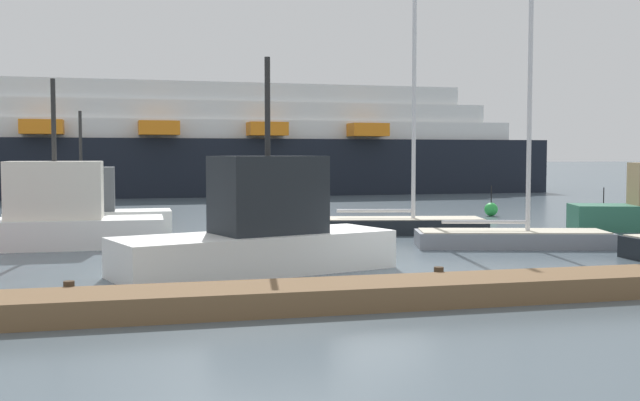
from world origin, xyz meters
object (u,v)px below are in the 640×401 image
object	(u,v)px
fishing_boat_3	(48,217)
cruise_ship	(47,144)
sailboat_2	(513,233)
fishing_boat_2	(260,232)
channel_buoy_2	(491,209)
channel_buoy_1	(603,210)
sailboat_0	(400,220)
fishing_boat_1	(87,212)

from	to	relation	value
fishing_boat_3	cruise_ship	distance (m)	37.42
sailboat_2	fishing_boat_2	distance (m)	10.67
cruise_ship	channel_buoy_2	bearing A→B (deg)	-48.28
channel_buoy_2	cruise_ship	world-z (taller)	cruise_ship
channel_buoy_2	sailboat_2	bearing A→B (deg)	-113.49
channel_buoy_1	channel_buoy_2	size ratio (longest dim) A/B	0.92
sailboat_0	channel_buoy_2	distance (m)	11.15
sailboat_0	fishing_boat_3	size ratio (longest dim) A/B	1.63
channel_buoy_1	channel_buoy_2	bearing A→B (deg)	173.90
sailboat_2	channel_buoy_2	xyz separation A→B (m)	(5.75, 13.24, -0.14)
sailboat_2	cruise_ship	size ratio (longest dim) A/B	0.14
cruise_ship	fishing_boat_2	bearing A→B (deg)	-78.49
fishing_boat_1	fishing_boat_3	size ratio (longest dim) A/B	0.77
fishing_boat_1	sailboat_0	bearing A→B (deg)	172.39
fishing_boat_2	fishing_boat_3	world-z (taller)	fishing_boat_2
sailboat_0	fishing_boat_2	xyz separation A→B (m)	(-7.64, -9.26, 0.57)
fishing_boat_1	cruise_ship	distance (m)	34.12
channel_buoy_1	cruise_ship	bearing A→B (deg)	138.81
sailboat_0	fishing_boat_1	xyz separation A→B (m)	(-12.99, 1.79, 0.43)
fishing_boat_2	fishing_boat_3	distance (m)	10.00
fishing_boat_2	channel_buoy_1	world-z (taller)	fishing_boat_2
fishing_boat_3	channel_buoy_2	xyz separation A→B (m)	(22.29, 9.35, -0.74)
sailboat_2	fishing_boat_1	xyz separation A→B (m)	(-15.34, 7.37, 0.52)
channel_buoy_1	fishing_boat_1	bearing A→B (deg)	-169.43
sailboat_2	channel_buoy_2	size ratio (longest dim) A/B	7.01
sailboat_2	channel_buoy_2	bearing A→B (deg)	81.56
sailboat_2	fishing_boat_3	xyz separation A→B (m)	(-16.54, 3.88, 0.61)
sailboat_0	cruise_ship	xyz separation A→B (m)	(-17.84, 35.41, 3.67)
fishing_boat_3	cruise_ship	bearing A→B (deg)	96.57
fishing_boat_3	channel_buoy_2	distance (m)	24.18
fishing_boat_2	fishing_boat_3	size ratio (longest dim) A/B	1.00
channel_buoy_1	channel_buoy_2	xyz separation A→B (m)	(-6.57, 0.70, 0.10)
sailboat_0	channel_buoy_2	xyz separation A→B (m)	(8.11, 7.65, -0.22)
fishing_boat_1	sailboat_2	bearing A→B (deg)	154.57
fishing_boat_3	channel_buoy_1	bearing A→B (deg)	17.63
fishing_boat_2	channel_buoy_2	bearing A→B (deg)	29.37
channel_buoy_1	fishing_boat_2	bearing A→B (deg)	-144.00
sailboat_0	sailboat_2	xyz separation A→B (m)	(2.36, -5.58, -0.09)
sailboat_2	channel_buoy_1	xyz separation A→B (m)	(12.33, 12.53, -0.24)
channel_buoy_1	sailboat_2	bearing A→B (deg)	-134.52
sailboat_2	channel_buoy_2	distance (m)	14.43
fishing_boat_1	fishing_boat_3	distance (m)	3.69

